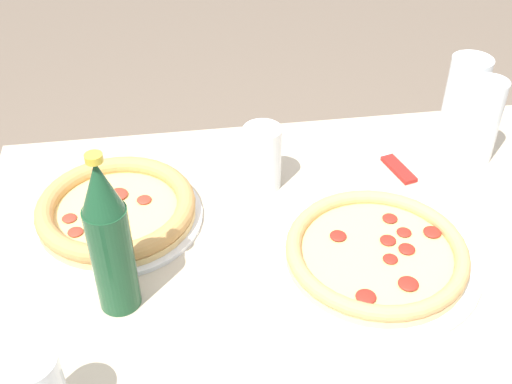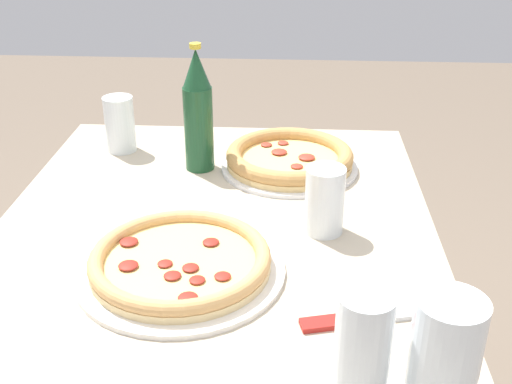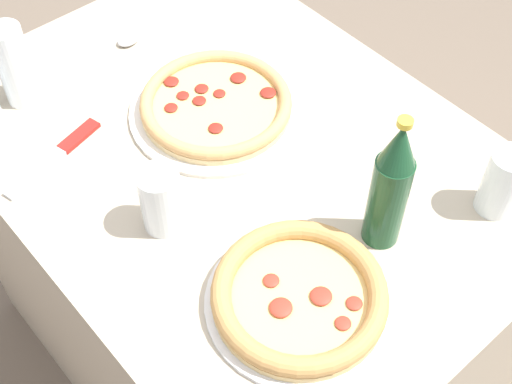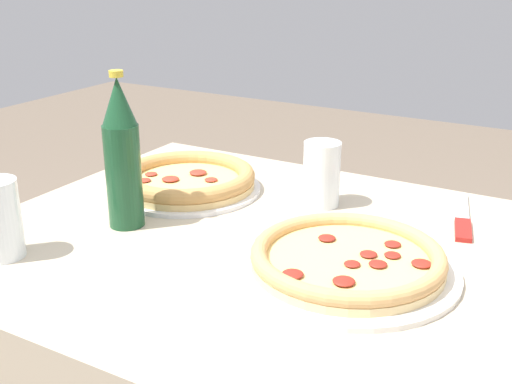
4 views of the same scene
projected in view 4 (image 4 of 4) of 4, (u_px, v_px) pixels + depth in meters
name	position (u px, v px, depth m)	size (l,w,h in m)	color
pizza_margherita	(347.00, 260.00, 0.90)	(0.32, 0.32, 0.04)	silver
pizza_veggie	(187.00, 180.00, 1.21)	(0.28, 0.28, 0.04)	silver
glass_cola	(321.00, 177.00, 1.13)	(0.07, 0.07, 0.12)	white
beer_bottle	(122.00, 155.00, 1.02)	(0.06, 0.06, 0.26)	#194728
knife	(462.00, 218.00, 1.08)	(0.07, 0.21, 0.01)	maroon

